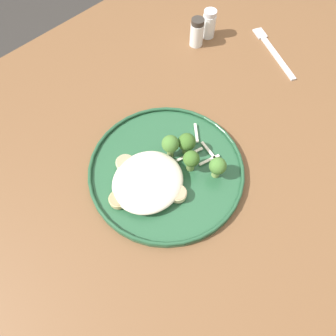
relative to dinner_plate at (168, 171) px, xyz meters
name	(u,v)px	position (x,y,z in m)	size (l,w,h in m)	color
ground	(173,253)	(-0.03, 0.00, -0.75)	(6.00, 6.00, 0.00)	#2D2B28
wooden_dining_table	(177,180)	(-0.03, 0.00, -0.09)	(1.40, 1.00, 0.74)	brown
dinner_plate	(168,171)	(0.00, 0.00, 0.00)	(0.29, 0.29, 0.02)	#235133
noodle_bed	(149,182)	(0.05, 0.00, 0.02)	(0.13, 0.12, 0.03)	beige
seared_scallop_tiny_bay	(147,184)	(0.05, 0.00, 0.01)	(0.02, 0.02, 0.01)	#DBB77A
seared_scallop_large_seared	(125,164)	(0.05, -0.06, 0.01)	(0.03, 0.03, 0.02)	beige
seared_scallop_right_edge	(178,194)	(0.02, 0.05, 0.01)	(0.03, 0.03, 0.01)	beige
seared_scallop_on_noodles	(118,200)	(0.11, -0.02, 0.01)	(0.03, 0.03, 0.01)	#E5C689
seared_scallop_center_golden	(167,173)	(0.01, 0.01, 0.01)	(0.03, 0.03, 0.02)	beige
seared_scallop_front_small	(152,194)	(0.06, 0.02, 0.01)	(0.02, 0.02, 0.01)	#DBB77A
broccoli_floret_front_edge	(188,144)	(-0.05, 0.00, 0.03)	(0.03, 0.03, 0.05)	#7A994C
broccoli_floret_left_leaning	(218,167)	(-0.06, 0.07, 0.03)	(0.03, 0.03, 0.05)	#89A356
broccoli_floret_near_rim	(191,160)	(-0.03, 0.03, 0.03)	(0.03, 0.03, 0.05)	#7A994C
broccoli_floret_rear_charred	(170,145)	(-0.03, -0.02, 0.04)	(0.03, 0.03, 0.06)	#89A356
onion_sliver_long_sliver	(196,133)	(-0.10, -0.02, 0.01)	(0.04, 0.01, 0.00)	silver
onion_sliver_short_strip	(209,150)	(-0.08, 0.03, 0.01)	(0.05, 0.01, 0.00)	silver
onion_sliver_curled_piece	(209,160)	(-0.07, 0.04, 0.01)	(0.04, 0.01, 0.00)	silver
onion_sliver_pale_crescent	(189,154)	(-0.05, 0.01, 0.01)	(0.06, 0.01, 0.00)	silver
dinner_fork	(273,51)	(-0.42, -0.05, -0.01)	(0.10, 0.17, 0.00)	silver
salt_shaker	(209,24)	(-0.35, -0.20, 0.02)	(0.03, 0.03, 0.07)	white
pepper_shaker	(197,32)	(-0.31, -0.20, 0.02)	(0.03, 0.03, 0.07)	white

